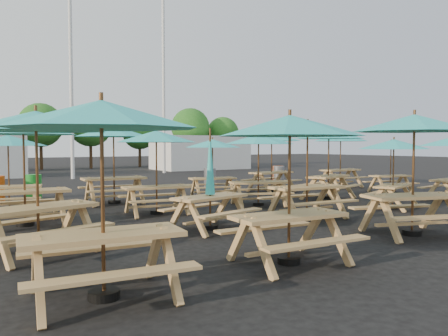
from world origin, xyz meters
TOP-DOWN VIEW (x-y plane):
  - ground at (0.00, 0.00)m, footprint 120.00×120.00m
  - picnic_unit_0 at (-6.42, -5.77)m, footprint 2.63×2.63m
  - picnic_unit_1 at (-6.68, -2.98)m, footprint 3.02×3.02m
  - picnic_unit_2 at (-6.47, -0.02)m, footprint 2.50×2.50m
  - picnic_unit_3 at (-6.50, 2.63)m, footprint 2.53×2.53m
  - picnic_unit_4 at (-3.45, -5.78)m, footprint 2.46×2.46m
  - picnic_unit_5 at (-3.06, -2.69)m, footprint 2.07×1.90m
  - picnic_unit_6 at (-3.17, -0.03)m, footprint 2.51×2.51m
  - picnic_unit_7 at (-3.43, 2.70)m, footprint 2.63×2.63m
  - picnic_unit_8 at (0.17, -5.51)m, footprint 3.13×3.13m
  - picnic_unit_9 at (-0.17, -2.73)m, footprint 2.59×2.59m
  - picnic_unit_10 at (0.18, -0.19)m, footprint 2.78×2.78m
  - picnic_unit_11 at (0.14, 2.49)m, footprint 2.46×2.46m
  - picnic_unit_13 at (3.20, -2.83)m, footprint 2.54×2.54m
  - picnic_unit_14 at (3.21, -0.22)m, footprint 3.02×3.02m
  - picnic_unit_15 at (3.10, 2.77)m, footprint 2.65×2.65m
  - picnic_unit_18 at (6.85, -0.05)m, footprint 2.41×2.41m
  - picnic_unit_19 at (6.77, 2.49)m, footprint 2.35×2.35m
  - waste_bin_1 at (-5.39, 5.51)m, footprint 0.53×0.53m
  - waste_bin_2 at (1.97, 5.74)m, footprint 0.53×0.53m
  - waste_bin_3 at (5.77, 5.50)m, footprint 0.53×0.53m
  - waste_bin_4 at (5.90, 5.72)m, footprint 0.53×0.53m
  - mast_0 at (-2.00, 14.00)m, footprint 0.20×0.20m
  - mast_1 at (4.50, 16.00)m, footprint 0.20×0.20m
  - event_tent_1 at (9.00, 19.00)m, footprint 7.00×4.00m
  - tree_3 at (-1.75, 24.72)m, footprint 3.36×3.36m
  - tree_4 at (1.90, 24.26)m, footprint 3.41×3.41m
  - tree_5 at (6.22, 24.67)m, footprint 2.94×2.94m
  - tree_6 at (10.23, 22.90)m, footprint 3.38×3.38m
  - tree_7 at (13.63, 22.92)m, footprint 2.95×2.95m

SIDE VIEW (x-z plane):
  - ground at x=0.00m, z-range 0.00..0.00m
  - waste_bin_1 at x=-5.39m, z-range 0.00..0.85m
  - waste_bin_2 at x=1.97m, z-range 0.00..0.85m
  - waste_bin_3 at x=5.77m, z-range 0.00..0.85m
  - waste_bin_4 at x=5.90m, z-range 0.00..0.85m
  - picnic_unit_5 at x=-3.06m, z-range -0.20..2.05m
  - event_tent_1 at x=9.00m, z-range 0.00..2.60m
  - picnic_unit_18 at x=6.85m, z-range 0.76..2.81m
  - picnic_unit_13 at x=3.20m, z-range 0.77..2.84m
  - picnic_unit_11 at x=0.14m, z-range 0.79..2.89m
  - picnic_unit_3 at x=-6.50m, z-range 0.81..3.00m
  - picnic_unit_10 at x=0.18m, z-range 0.84..3.08m
  - picnic_unit_6 at x=-3.17m, z-range 0.86..3.15m
  - picnic_unit_4 at x=-3.45m, z-range 0.88..3.25m
  - picnic_unit_15 at x=3.10m, z-range 0.90..3.30m
  - picnic_unit_19 at x=6.77m, z-range 0.90..3.31m
  - picnic_unit_0 at x=-6.42m, z-range 0.91..3.35m
  - picnic_unit_14 at x=3.21m, z-range 0.92..3.38m
  - picnic_unit_9 at x=-0.17m, z-range 0.92..3.40m
  - picnic_unit_1 at x=-6.68m, z-range 0.93..3.41m
  - picnic_unit_2 at x=-6.47m, z-range 0.93..3.42m
  - picnic_unit_7 at x=-3.43m, z-range 0.94..3.46m
  - picnic_unit_8 at x=0.17m, z-range 0.95..3.48m
  - tree_5 at x=6.22m, z-range 0.75..5.20m
  - tree_7 at x=13.63m, z-range 0.75..5.23m
  - tree_3 at x=-1.75m, z-range 0.86..5.95m
  - tree_6 at x=10.23m, z-range 0.86..5.99m
  - tree_4 at x=1.90m, z-range 0.87..6.04m
  - mast_0 at x=-2.00m, z-range 0.00..12.00m
  - mast_1 at x=4.50m, z-range 0.00..12.00m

